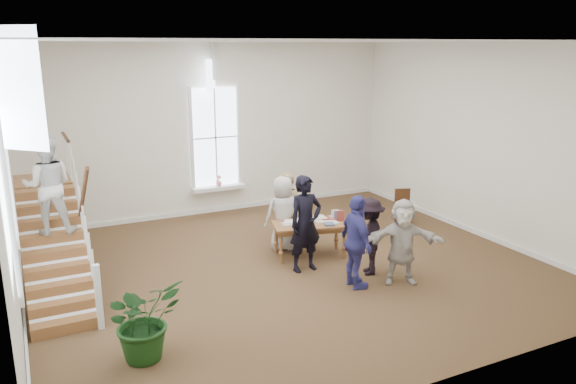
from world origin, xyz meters
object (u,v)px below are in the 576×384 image
library_table (310,227)px  side_chair (403,205)px  person_yellow (285,207)px  woman_cluster_b (369,236)px  police_officer (306,224)px  elderly_woman (283,214)px  woman_cluster_c (402,242)px  floor_plant (144,320)px  woman_cluster_a (356,242)px

library_table → side_chair: (3.15, 0.88, -0.15)m
person_yellow → woman_cluster_b: 2.55m
person_yellow → side_chair: person_yellow is taller
library_table → person_yellow: size_ratio=1.05×
police_officer → person_yellow: police_officer is taller
police_officer → person_yellow: size_ratio=1.20×
elderly_woman → side_chair: (3.51, 0.29, -0.33)m
elderly_woman → woman_cluster_c: elderly_woman is taller
person_yellow → police_officer: bearing=65.6°
woman_cluster_b → person_yellow: bearing=-140.5°
person_yellow → woman_cluster_b: bearing=93.3°
library_table → elderly_woman: 0.72m
elderly_woman → person_yellow: 0.58m
police_officer → elderly_woman: (0.10, 1.25, -0.15)m
woman_cluster_b → floor_plant: 4.84m
woman_cluster_b → floor_plant: size_ratio=1.28×
police_officer → elderly_woman: size_ratio=1.17×
library_table → elderly_woman: elderly_woman is taller
elderly_woman → woman_cluster_c: size_ratio=1.01×
woman_cluster_c → side_chair: size_ratio=1.81×
police_officer → floor_plant: size_ratio=1.62×
woman_cluster_a → library_table: bearing=5.5°
person_yellow → side_chair: bearing=164.7°
elderly_woman → side_chair: bearing=-171.2°
library_table → floor_plant: size_ratio=1.42×
woman_cluster_b → side_chair: size_ratio=1.70×
woman_cluster_a → police_officer: bearing=27.2°
library_table → woman_cluster_c: 2.21m
police_officer → woman_cluster_c: bearing=-48.9°
police_officer → woman_cluster_a: bearing=-72.4°
elderly_woman → police_officer: bearing=89.5°
woman_cluster_a → side_chair: size_ratio=1.96×
woman_cluster_c → library_table: bearing=139.1°
library_table → elderly_woman: bearing=135.9°
library_table → woman_cluster_c: (0.89, -2.02, 0.17)m
floor_plant → side_chair: size_ratio=1.32×
library_table → side_chair: 3.27m
library_table → woman_cluster_b: woman_cluster_b is taller
library_table → person_yellow: person_yellow is taller
person_yellow → side_chair: size_ratio=1.78×
floor_plant → elderly_woman: bearing=40.1°
woman_cluster_c → police_officer: bearing=160.2°
police_officer → woman_cluster_c: (1.35, -1.36, -0.15)m
police_officer → woman_cluster_a: size_ratio=1.09×
person_yellow → floor_plant: (-4.04, -3.65, -0.21)m
library_table → elderly_woman: (-0.36, 0.59, 0.18)m
library_table → person_yellow: bearing=107.7°
library_table → woman_cluster_a: 1.83m
woman_cluster_c → side_chair: woman_cluster_c is taller
woman_cluster_b → woman_cluster_c: bearing=49.4°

